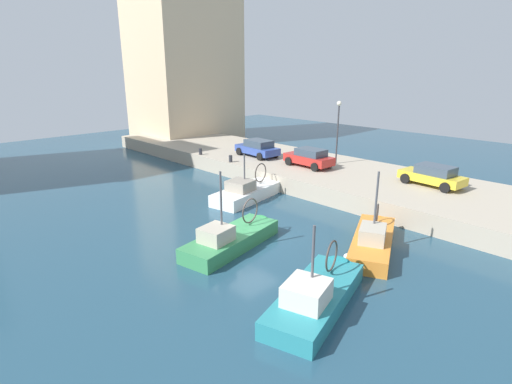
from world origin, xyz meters
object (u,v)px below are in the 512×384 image
(parked_car_red, at_px, (309,157))
(mooring_bollard_north, at_px, (200,152))
(fishing_boat_teal, at_px, (319,299))
(mooring_bollard_mid, at_px, (231,159))
(fishing_boat_orange, at_px, (373,244))
(parked_car_blue, at_px, (258,148))
(parked_car_yellow, at_px, (433,175))
(quay_streetlamp, at_px, (338,122))
(fishing_boat_white, at_px, (251,196))
(fishing_boat_green, at_px, (236,243))

(parked_car_red, distance_m, mooring_bollard_north, 9.90)
(fishing_boat_teal, relative_size, mooring_bollard_mid, 12.19)
(fishing_boat_orange, xyz_separation_m, fishing_boat_teal, (-5.87, -1.17, 0.01))
(mooring_bollard_mid, height_order, mooring_bollard_north, same)
(parked_car_blue, bearing_deg, parked_car_yellow, -82.73)
(fishing_boat_teal, relative_size, parked_car_yellow, 1.64)
(fishing_boat_teal, height_order, quay_streetlamp, quay_streetlamp)
(mooring_bollard_north, bearing_deg, fishing_boat_white, -106.11)
(fishing_boat_teal, bearing_deg, fishing_boat_white, 58.09)
(fishing_boat_green, xyz_separation_m, parked_car_blue, (11.47, 10.17, 1.81))
(fishing_boat_teal, height_order, parked_car_red, fishing_boat_teal)
(fishing_boat_orange, xyz_separation_m, fishing_boat_white, (1.02, 9.89, 0.00))
(quay_streetlamp, bearing_deg, mooring_bollard_mid, 132.69)
(mooring_bollard_mid, relative_size, quay_streetlamp, 0.11)
(parked_car_red, relative_size, mooring_bollard_north, 7.09)
(parked_car_blue, xyz_separation_m, quay_streetlamp, (2.57, -6.19, 2.53))
(parked_car_yellow, height_order, quay_streetlamp, quay_streetlamp)
(parked_car_blue, bearing_deg, mooring_bollard_mid, -178.87)
(parked_car_yellow, distance_m, mooring_bollard_north, 18.73)
(fishing_boat_white, xyz_separation_m, parked_car_blue, (5.70, 5.15, 1.81))
(fishing_boat_white, relative_size, fishing_boat_teal, 0.99)
(mooring_bollard_mid, bearing_deg, fishing_boat_green, -129.70)
(fishing_boat_teal, bearing_deg, mooring_bollard_north, 64.73)
(fishing_boat_green, distance_m, parked_car_yellow, 13.97)
(parked_car_yellow, bearing_deg, fishing_boat_white, 129.88)
(mooring_bollard_north, distance_m, quay_streetlamp, 11.97)
(parked_car_blue, relative_size, mooring_bollard_mid, 7.50)
(fishing_boat_orange, distance_m, parked_car_yellow, 8.76)
(fishing_boat_teal, distance_m, parked_car_yellow, 14.65)
(parked_car_yellow, height_order, mooring_bollard_north, parked_car_yellow)
(parked_car_red, relative_size, quay_streetlamp, 0.81)
(fishing_boat_orange, xyz_separation_m, mooring_bollard_north, (3.65, 18.98, 1.37))
(fishing_boat_green, height_order, parked_car_yellow, fishing_boat_green)
(fishing_boat_white, bearing_deg, parked_car_blue, 42.11)
(fishing_boat_white, relative_size, quay_streetlamp, 1.37)
(fishing_boat_green, height_order, fishing_boat_white, fishing_boat_green)
(fishing_boat_green, distance_m, fishing_boat_white, 7.64)
(fishing_boat_green, height_order, mooring_bollard_mid, fishing_boat_green)
(fishing_boat_white, distance_m, parked_car_blue, 7.90)
(fishing_boat_orange, distance_m, mooring_bollard_mid, 15.48)
(fishing_boat_teal, distance_m, parked_car_blue, 20.61)
(fishing_boat_green, bearing_deg, quay_streetlamp, 15.85)
(parked_car_yellow, xyz_separation_m, quay_streetlamp, (0.77, 7.95, 2.56))
(mooring_bollard_mid, relative_size, mooring_bollard_north, 1.00)
(fishing_boat_orange, relative_size, quay_streetlamp, 1.37)
(mooring_bollard_mid, distance_m, quay_streetlamp, 8.85)
(fishing_boat_orange, height_order, mooring_bollard_mid, fishing_boat_orange)
(parked_car_yellow, relative_size, mooring_bollard_north, 7.43)
(fishing_boat_orange, xyz_separation_m, mooring_bollard_mid, (3.65, 14.98, 1.37))
(parked_car_yellow, bearing_deg, mooring_bollard_north, 105.10)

